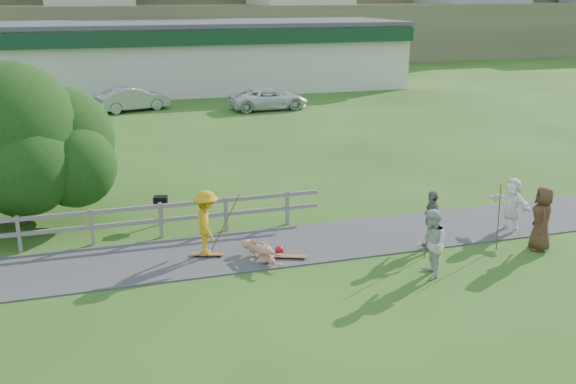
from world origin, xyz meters
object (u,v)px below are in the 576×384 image
object	(u,v)px
spectator_a	(431,244)
spectator_b	(431,220)
car_silver	(133,99)
bbq	(161,210)
spectator_c	(542,219)
tree	(12,160)
spectator_d	(512,205)
skater_rider	(207,226)
car_white	(269,99)
skater_fallen	(262,251)

from	to	relation	value
spectator_a	spectator_b	distance (m)	2.06
car_silver	bbq	world-z (taller)	car_silver
spectator_c	tree	size ratio (longest dim) A/B	0.26
car_silver	bbq	xyz separation A→B (m)	(-0.65, -21.75, -0.29)
spectator_b	tree	xyz separation A→B (m)	(-11.64, 5.85, 1.22)
spectator_b	car_silver	distance (m)	26.91
spectator_d	spectator_b	bearing A→B (deg)	-95.05
skater_rider	tree	distance (m)	7.16
skater_rider	spectator_c	distance (m)	9.55
spectator_b	car_white	world-z (taller)	spectator_b
tree	spectator_b	bearing A→B (deg)	-26.67
car_white	car_silver	bearing A→B (deg)	74.45
car_white	bbq	xyz separation A→B (m)	(-9.01, -19.71, -0.23)
skater_rider	bbq	distance (m)	3.31
spectator_c	car_white	size ratio (longest dim) A/B	0.38
spectator_b	car_white	bearing A→B (deg)	-173.23
car_white	spectator_b	bearing A→B (deg)	173.91
spectator_c	spectator_d	world-z (taller)	spectator_c
spectator_c	skater_fallen	bearing A→B (deg)	-73.82
tree	skater_fallen	bearing A→B (deg)	-38.74
skater_rider	spectator_c	bearing A→B (deg)	-101.77
spectator_d	tree	world-z (taller)	tree
spectator_d	car_white	xyz separation A→B (m)	(-1.31, 23.54, -0.16)
skater_fallen	spectator_d	size ratio (longest dim) A/B	0.95
tree	bbq	world-z (taller)	tree
tree	skater_rider	bearing A→B (deg)	-41.11
spectator_a	spectator_d	bearing A→B (deg)	134.88
spectator_a	car_silver	size ratio (longest dim) A/B	0.40
spectator_b	tree	world-z (taller)	tree
spectator_d	car_silver	xyz separation A→B (m)	(-9.67, 25.57, -0.11)
skater_rider	tree	bearing A→B (deg)	50.61
skater_fallen	tree	bearing A→B (deg)	121.18
spectator_a	car_silver	bearing A→B (deg)	-153.31
skater_fallen	spectator_d	distance (m)	8.03
bbq	spectator_c	bearing A→B (deg)	-13.48
spectator_d	car_silver	world-z (taller)	spectator_d
skater_fallen	car_silver	world-z (taller)	car_silver
spectator_b	bbq	size ratio (longest dim) A/B	1.87
skater_fallen	spectator_d	xyz separation A→B (m)	(8.01, 0.06, 0.56)
skater_fallen	car_silver	bearing A→B (deg)	73.64
spectator_b	skater_rider	bearing A→B (deg)	-89.82
spectator_a	spectator_b	size ratio (longest dim) A/B	1.05
skater_rider	car_white	size ratio (longest dim) A/B	0.37
spectator_b	tree	bearing A→B (deg)	-105.72
spectator_a	spectator_d	world-z (taller)	spectator_a
spectator_c	spectator_d	distance (m)	1.56
skater_rider	spectator_a	xyz separation A→B (m)	(5.30, -2.99, -0.01)
skater_fallen	bbq	size ratio (longest dim) A/B	1.75
bbq	tree	bearing A→B (deg)	175.36
skater_fallen	spectator_a	bearing A→B (deg)	-50.03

